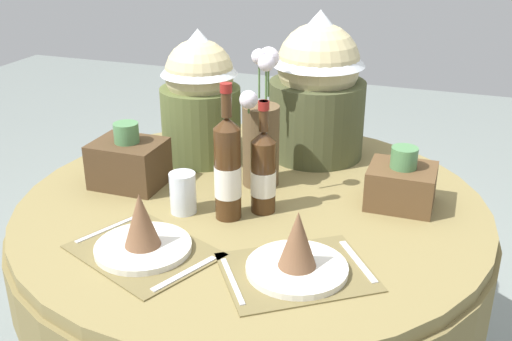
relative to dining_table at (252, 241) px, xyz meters
The scene contains 11 objects.
dining_table is the anchor object (origin of this frame).
place_setting_left 0.44m from the dining_table, 113.32° to the right, with size 0.42×0.37×0.16m.
place_setting_right 0.44m from the dining_table, 54.90° to the right, with size 0.43×0.41×0.16m.
flower_vase 0.33m from the dining_table, 97.20° to the left, with size 0.13×0.25×0.43m.
wine_bottle_left 0.31m from the dining_table, 102.33° to the right, with size 0.07×0.07×0.38m.
wine_bottle_right 0.27m from the dining_table, 45.15° to the right, with size 0.07×0.07×0.32m.
tumbler_near_right 0.28m from the dining_table, 139.65° to the right, with size 0.07×0.07×0.12m, color silver.
gift_tub_back_left 0.53m from the dining_table, 137.01° to the left, with size 0.26×0.26×0.44m.
gift_tub_back_centre 0.58m from the dining_table, 78.51° to the left, with size 0.32×0.32×0.49m.
woven_basket_side_left 0.45m from the dining_table, behind, with size 0.21×0.17×0.20m.
woven_basket_side_right 0.47m from the dining_table, 15.74° to the left, with size 0.19×0.17×0.18m.
Camera 1 is at (0.54, -1.49, 1.51)m, focal length 42.57 mm.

